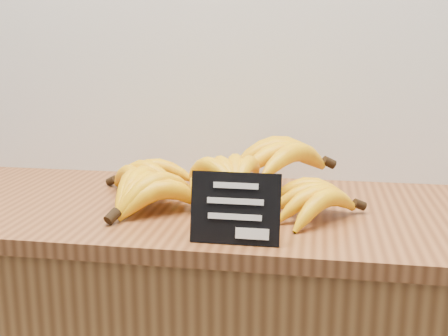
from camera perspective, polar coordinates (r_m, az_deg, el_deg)
counter_top at (r=1.18m, az=0.41°, el=-4.46°), size 1.47×0.54×0.03m
chalkboard_sign at (r=0.94m, az=1.15°, el=-4.13°), size 0.15×0.03×0.12m
banana_pile at (r=1.17m, az=-0.61°, el=-1.12°), size 0.58×0.37×0.13m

